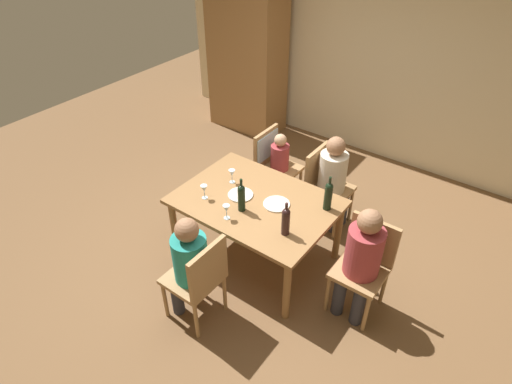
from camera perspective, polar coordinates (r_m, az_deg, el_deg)
ground_plane at (r=4.70m, az=0.00°, el=-8.23°), size 10.00×10.00×0.00m
rear_room_partition at (r=6.11m, az=16.19°, el=16.48°), size 6.40×0.12×2.70m
armoire_cabinet at (r=6.67m, az=-1.19°, el=17.21°), size 1.18×0.62×2.18m
dining_table at (r=4.27m, az=0.00°, el=-1.97°), size 1.52×1.10×0.74m
chair_near at (r=3.80m, az=-7.43°, el=-10.99°), size 0.44×0.44×0.92m
chair_right_end at (r=4.02m, az=14.14°, el=-8.71°), size 0.44×0.44×0.92m
chair_far_right at (r=4.88m, az=8.94°, el=1.31°), size 0.44×0.44×0.92m
chair_far_left at (r=5.14m, az=1.98°, el=4.65°), size 0.45×0.44×0.92m
person_woman_host at (r=3.77m, az=-8.85°, el=-9.02°), size 0.35×0.30×1.12m
person_man_bearded at (r=3.85m, az=13.71°, el=-8.34°), size 0.31×0.36×1.15m
person_man_guest at (r=4.77m, az=10.25°, el=1.99°), size 0.35×0.30×1.13m
person_child_small at (r=5.09m, az=3.34°, el=3.79°), size 0.25×0.22×0.94m
wine_bottle_tall_green at (r=4.01m, az=-1.92°, el=-0.65°), size 0.07×0.07×0.35m
wine_bottle_dark_red at (r=3.76m, az=3.93°, el=-3.75°), size 0.07×0.07×0.34m
wine_bottle_short_olive at (r=4.08m, az=9.48°, el=-0.41°), size 0.08×0.08×0.36m
wine_glass_near_left at (r=4.41m, az=-3.19°, el=2.44°), size 0.07×0.07×0.15m
wine_glass_centre at (r=4.21m, az=-6.84°, el=0.38°), size 0.07×0.07×0.15m
wine_glass_near_right at (r=3.95m, az=-3.92°, el=-2.25°), size 0.07×0.07×0.15m
dinner_plate_host at (r=4.16m, az=2.72°, el=-1.59°), size 0.26×0.26×0.01m
dinner_plate_guest_left at (r=4.28m, az=-2.05°, el=-0.36°), size 0.25×0.25×0.01m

